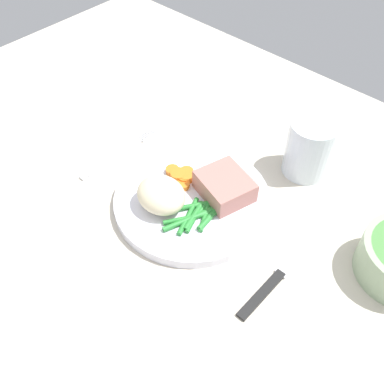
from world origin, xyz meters
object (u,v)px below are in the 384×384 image
Objects in this scene: water_glass at (308,151)px; knife at (285,269)px; fork at (120,153)px; meat_portion at (225,186)px; dinner_plate at (192,200)px.

knife is at bearing -64.26° from water_glass.
water_glass is (25.22, 18.27, 3.86)cm from fork.
meat_portion reaches higher than fork.
dinner_plate reaches higher than fork.
water_glass is at bearing 64.49° from dinner_plate.
dinner_plate is 20.22cm from water_glass.
knife reaches higher than fork.
water_glass is (-8.82, 18.30, 3.86)cm from knife.
dinner_plate is 16.64cm from fork.
knife is at bearing -0.94° from dinner_plate.
fork is at bearing -168.58° from meat_portion.
dinner_plate is 17.43cm from knife.
fork is 34.05cm from knife.
water_glass is at bearing 113.16° from knife.
meat_portion is 0.81× the size of water_glass.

